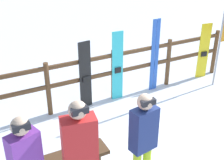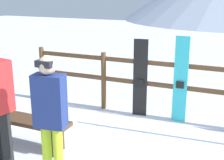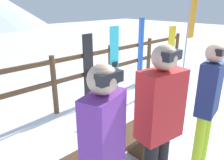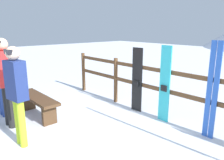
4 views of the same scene
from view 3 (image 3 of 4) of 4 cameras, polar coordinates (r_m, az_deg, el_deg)
ground_plane at (r=4.17m, az=21.31°, el=-11.51°), size 40.00×40.00×0.00m
fence at (r=5.07m, az=-0.44°, el=3.93°), size 5.98×0.10×1.16m
bench at (r=2.78m, az=-0.89°, el=-18.46°), size 1.45×0.36×0.46m
person_purple at (r=1.75m, az=-2.19°, el=-17.65°), size 0.41×0.30×1.67m
person_navy at (r=2.83m, az=23.80°, el=-4.67°), size 0.39×0.26×1.64m
person_red at (r=2.13m, az=12.27°, el=-10.25°), size 0.46×0.31×1.73m
snowboard_black_stripe at (r=4.58m, az=-6.14°, el=2.67°), size 0.27×0.08×1.48m
snowboard_cyan at (r=5.05m, az=0.58°, el=4.92°), size 0.25×0.07×1.57m
ski_pair_blue at (r=5.73m, az=7.46°, el=7.27°), size 0.19×0.02×1.71m
snowboard_yellow at (r=6.95m, az=15.12°, el=7.61°), size 0.28×0.09×1.41m
rental_flag at (r=6.69m, az=20.10°, el=16.14°), size 0.40×0.04×2.90m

